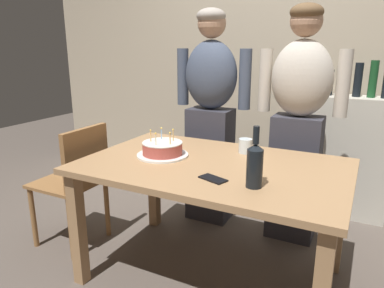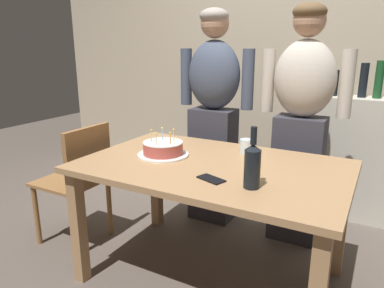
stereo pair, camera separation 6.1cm
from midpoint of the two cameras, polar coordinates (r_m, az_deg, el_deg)
The scene contains 11 objects.
ground_plane at distance 2.38m, azimuth 3.83°, elevation -20.32°, with size 10.00×10.00×0.00m, color #564C44.
back_wall at distance 3.41m, azimuth 15.64°, elevation 13.36°, with size 5.20×0.10×2.60m, color tan.
dining_table at distance 2.07m, azimuth 4.14°, elevation -5.72°, with size 1.50×0.96×0.74m.
birthday_cake at distance 2.18m, azimuth -3.88°, elevation -0.85°, with size 0.32×0.32×0.16m.
water_glass_near at distance 2.25m, azimuth 9.50°, elevation -0.37°, with size 0.08×0.08×0.09m, color silver.
wine_bottle at distance 1.69m, azimuth 10.71°, elevation -3.29°, with size 0.08×0.08×0.30m.
cell_phone at distance 1.80m, azimuth 4.07°, elevation -5.65°, with size 0.14×0.07×0.01m, color black.
person_man_bearded at distance 2.78m, azimuth 4.11°, elevation 4.71°, with size 0.61×0.27×1.66m.
person_woman_cardigan at distance 2.58m, azimuth 17.78°, elevation 3.17°, with size 0.61×0.27×1.66m.
dining_chair at distance 2.60m, azimuth -16.97°, elevation -4.87°, with size 0.42×0.42×0.87m.
shelf_cabinet at distance 3.22m, azimuth 24.16°, elevation -1.68°, with size 0.75×0.30×1.29m.
Camera 2 is at (0.82, -1.75, 1.39)m, focal length 33.17 mm.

